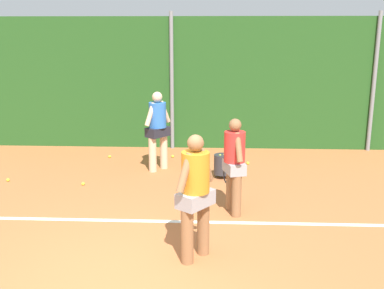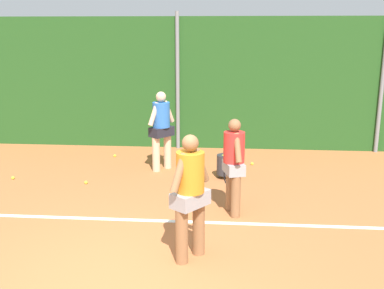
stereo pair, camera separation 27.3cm
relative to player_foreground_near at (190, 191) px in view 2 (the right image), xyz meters
name	(u,v)px [view 2 (the right image)]	position (x,y,z in m)	size (l,w,h in m)	color
ground_plane	(147,217)	(-0.85, 1.36, -0.98)	(27.24, 27.24, 0.00)	#B76638
hedge_fence_backdrop	(178,83)	(-0.85, 6.18, 0.71)	(17.71, 0.25, 3.38)	#23511E
fence_post_center	(178,82)	(-0.85, 6.00, 0.78)	(0.10, 0.10, 3.50)	gray
fence_post_right	(382,84)	(4.26, 6.00, 0.78)	(0.10, 0.10, 3.50)	gray
court_baseline_paint	(145,220)	(-0.85, 1.20, -0.97)	(12.94, 0.10, 0.01)	white
player_foreground_near	(190,191)	(0.00, 0.00, 0.00)	(0.55, 0.60, 1.74)	#8C603D
player_midcourt	(234,162)	(0.58, 1.64, -0.06)	(0.40, 0.73, 1.64)	#8C603D
player_backcourt_far	(161,126)	(-0.99, 4.04, 0.01)	(0.56, 0.59, 1.75)	beige
ball_hopper	(225,165)	(0.43, 3.55, -0.68)	(0.36, 0.36, 0.51)	#2D2D33
tennis_ball_0	(13,178)	(-4.00, 3.08, -0.94)	(0.07, 0.07, 0.07)	#CCDB33
tennis_ball_4	(252,164)	(1.05, 4.55, -0.94)	(0.07, 0.07, 0.07)	#CCDB33
tennis_ball_5	(177,156)	(-0.76, 5.06, -0.94)	(0.07, 0.07, 0.07)	#CCDB33
tennis_ball_6	(115,156)	(-2.30, 4.96, -0.94)	(0.07, 0.07, 0.07)	#CCDB33
tennis_ball_10	(86,182)	(-2.38, 2.91, -0.94)	(0.07, 0.07, 0.07)	#CCDB33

